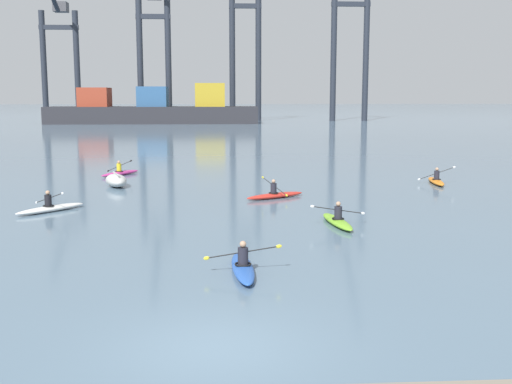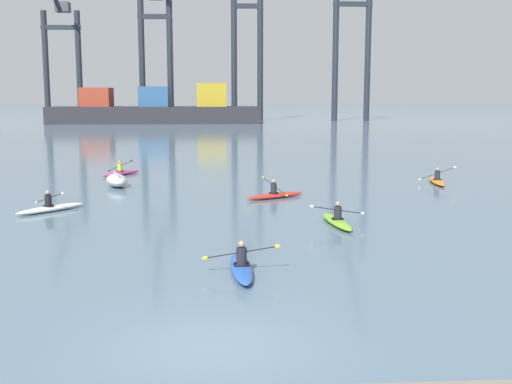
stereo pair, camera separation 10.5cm
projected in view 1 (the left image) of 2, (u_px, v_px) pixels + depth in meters
ground_plane at (215, 347)px, 12.71m from camera, size 800.00×800.00×0.00m
container_barge at (154, 110)px, 117.21m from camera, size 38.82×8.43×7.42m
gantry_crane_west at (59, 44)px, 128.70m from camera, size 7.95×18.62×30.38m
gantry_crane_west_mid at (153, 37)px, 122.12m from camera, size 6.72×16.52×33.93m
gantry_crane_east_mid at (245, 32)px, 127.11m from camera, size 6.55×15.18×36.58m
gantry_crane_east at (351, 26)px, 125.88m from camera, size 7.87×19.51×40.39m
capsized_dinghy at (116, 180)px, 35.30m from camera, size 1.85×2.81×0.76m
kayak_red at (275, 195)px, 31.31m from camera, size 3.22×2.28×1.02m
kayak_orange at (436, 181)px, 36.53m from camera, size 2.16×3.45×1.06m
kayak_blue at (243, 267)px, 18.10m from camera, size 2.27×3.42×0.95m
kayak_white at (50, 208)px, 27.66m from camera, size 2.71×2.94×1.00m
kayak_lime at (337, 221)px, 24.79m from camera, size 2.26×3.45×0.95m
kayak_magenta at (120, 173)px, 40.40m from camera, size 2.37×3.17×1.07m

